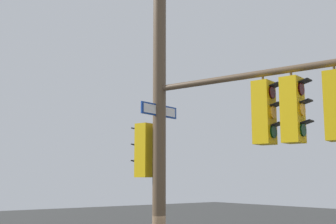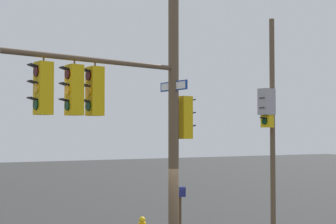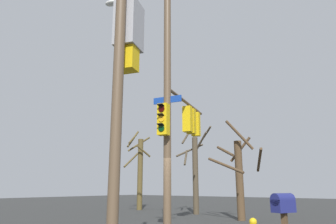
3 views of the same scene
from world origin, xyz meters
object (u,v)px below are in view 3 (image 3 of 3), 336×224
bare_tree_behind_pole (239,173)px  bare_tree_corner (195,169)px  mailbox (284,209)px  bare_tree_across_street (139,169)px

bare_tree_behind_pole → bare_tree_corner: size_ratio=0.84×
mailbox → bare_tree_across_street: size_ratio=0.25×
bare_tree_behind_pole → mailbox: bearing=-59.8°
bare_tree_behind_pole → bare_tree_across_street: bearing=165.4°
mailbox → bare_tree_corner: 12.73m
bare_tree_behind_pole → bare_tree_corner: (-3.67, 1.75, 0.43)m
bare_tree_across_street → bare_tree_corner: bearing=-5.9°
bare_tree_behind_pole → bare_tree_corner: bare_tree_corner is taller
mailbox → bare_tree_across_street: 16.80m
bare_tree_across_street → bare_tree_behind_pole: bearing=-14.6°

